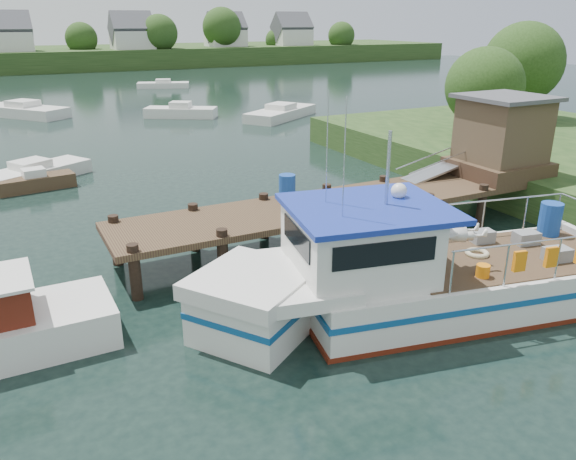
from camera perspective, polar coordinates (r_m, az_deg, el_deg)
name	(u,v)px	position (r m, az deg, el deg)	size (l,w,h in m)	color
ground_plane	(294,248)	(18.72, 0.63, -1.80)	(160.00, 160.00, 0.00)	black
far_shore	(46,54)	(98.14, -23.34, 16.07)	(140.00, 42.55, 9.22)	#2E481D
dock	(450,161)	(21.71, 16.15, 6.77)	(16.60, 3.00, 4.78)	#433120
lobster_boat	(410,277)	(14.58, 12.27, -4.64)	(11.79, 5.28, 5.68)	silver
moored_rowboat	(35,182)	(27.49, -24.31, 4.49)	(3.43, 1.57, 0.96)	#433120
moored_far	(163,85)	(65.85, -12.55, 14.22)	(5.91, 3.67, 0.95)	silver
moored_a	(32,173)	(29.04, -24.59, 5.25)	(5.60, 4.29, 1.00)	silver
moored_b	(181,112)	(45.19, -10.83, 11.73)	(5.59, 4.38, 1.20)	silver
moored_c	(281,113)	(44.01, -0.72, 11.82)	(7.29, 6.01, 1.13)	silver
moored_d	(24,111)	(49.33, -25.25, 10.92)	(6.52, 7.38, 1.26)	silver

